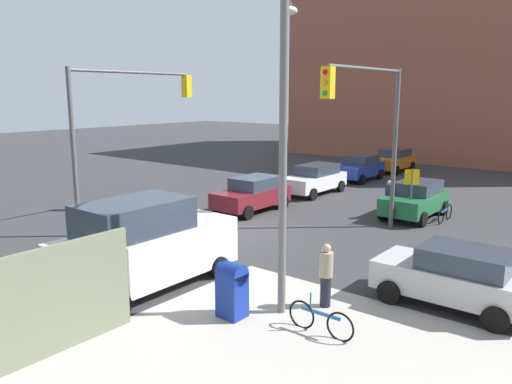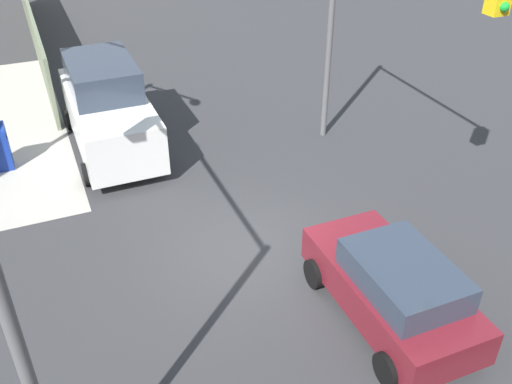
# 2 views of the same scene
# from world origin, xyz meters

# --- Properties ---
(ground_plane) EXTENTS (120.00, 120.00, 0.00)m
(ground_plane) POSITION_xyz_m (0.00, 0.00, 0.00)
(ground_plane) COLOR #333335
(construction_fence) EXTENTS (16.40, 0.12, 2.40)m
(construction_fence) POSITION_xyz_m (16.20, 3.20, 1.20)
(construction_fence) COLOR slate
(construction_fence) RESTS_ON ground
(traffic_signal_se_corner) EXTENTS (6.36, 0.36, 6.50)m
(traffic_signal_se_corner) POSITION_xyz_m (2.04, -4.50, 4.68)
(traffic_signal_se_corner) COLOR #59595B
(traffic_signal_se_corner) RESTS_ON ground
(hatchback_maroon) EXTENTS (4.01, 2.02, 1.62)m
(hatchback_maroon) POSITION_xyz_m (-3.09, -1.87, 0.84)
(hatchback_maroon) COLOR maroon
(hatchback_maroon) RESTS_ON ground
(van_white_delivery) EXTENTS (5.40, 2.32, 2.62)m
(van_white_delivery) POSITION_xyz_m (6.29, 1.80, 1.28)
(van_white_delivery) COLOR white
(van_white_delivery) RESTS_ON ground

